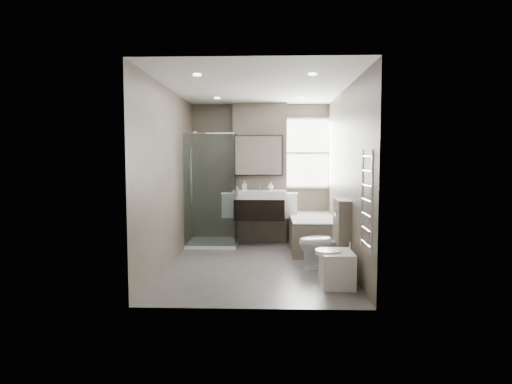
{
  "coord_description": "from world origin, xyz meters",
  "views": [
    {
      "loc": [
        0.19,
        -6.27,
        1.57
      ],
      "look_at": [
        -0.02,
        0.15,
        1.07
      ],
      "focal_mm": 30.0,
      "sensor_mm": 36.0,
      "label": 1
    }
  ],
  "objects_px": {
    "vanity": "(259,205)",
    "bathtub": "(312,231)",
    "toilet": "(324,243)",
    "bidet": "(336,268)"
  },
  "relations": [
    {
      "from": "vanity",
      "to": "toilet",
      "type": "distance_m",
      "value": 1.93
    },
    {
      "from": "vanity",
      "to": "bathtub",
      "type": "relative_size",
      "value": 0.59
    },
    {
      "from": "bathtub",
      "to": "bidet",
      "type": "relative_size",
      "value": 2.89
    },
    {
      "from": "bathtub",
      "to": "bidet",
      "type": "bearing_deg",
      "value": -87.63
    },
    {
      "from": "toilet",
      "to": "bidet",
      "type": "bearing_deg",
      "value": -1.0
    },
    {
      "from": "vanity",
      "to": "toilet",
      "type": "height_order",
      "value": "vanity"
    },
    {
      "from": "vanity",
      "to": "bathtub",
      "type": "height_order",
      "value": "vanity"
    },
    {
      "from": "bathtub",
      "to": "toilet",
      "type": "distance_m",
      "value": 1.3
    },
    {
      "from": "toilet",
      "to": "bidet",
      "type": "xyz_separation_m",
      "value": [
        0.04,
        -0.84,
        -0.14
      ]
    },
    {
      "from": "vanity",
      "to": "bidet",
      "type": "distance_m",
      "value": 2.72
    }
  ]
}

